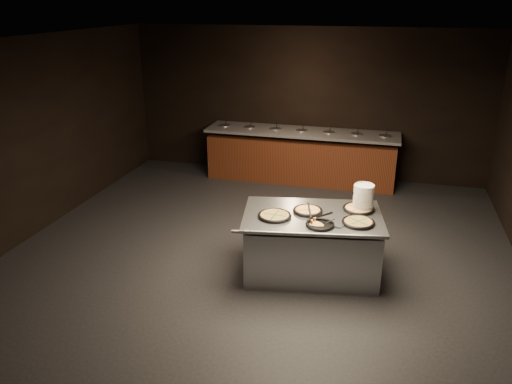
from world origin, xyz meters
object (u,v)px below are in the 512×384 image
plate_stack (364,198)px  pan_cheese_whole (308,210)px  serving_counter (311,245)px  pan_veggie_whole (275,215)px

plate_stack → pan_cheese_whole: 0.73m
serving_counter → pan_veggie_whole: bearing=-166.4°
plate_stack → serving_counter: bearing=-152.1°
serving_counter → pan_cheese_whole: (-0.08, 0.07, 0.45)m
pan_veggie_whole → pan_cheese_whole: size_ratio=1.11×
plate_stack → pan_cheese_whole: (-0.68, -0.25, -0.15)m
pan_cheese_whole → serving_counter: bearing=-43.4°
serving_counter → pan_veggie_whole: 0.67m
pan_cheese_whole → plate_stack: bearing=20.0°
serving_counter → plate_stack: bearing=18.0°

